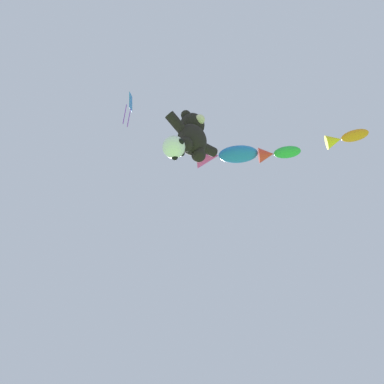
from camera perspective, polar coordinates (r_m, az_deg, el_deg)
The scene contains 6 objects.
teddy_bear_kite at distance 13.04m, azimuth 0.05°, elevation 8.69°, with size 2.32×1.02×2.35m.
soccer_ball_kite at distance 11.85m, azimuth -2.76°, elevation 6.81°, with size 0.80×0.79×0.74m.
fish_kite_cobalt at distance 14.83m, azimuth 4.73°, elevation 5.60°, with size 2.18×2.34×0.90m.
fish_kite_emerald at distance 15.08m, azimuth 12.78°, elevation 5.75°, with size 1.43×1.63×0.62m.
fish_kite_tangerine at distance 14.75m, azimuth 22.19°, elevation 7.60°, with size 1.13×1.54×0.54m.
diamond_kite at distance 15.91m, azimuth -9.46°, elevation 12.88°, with size 0.67×0.69×2.54m.
Camera 1 is at (-4.68, -1.59, 0.90)m, focal length 35.00 mm.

